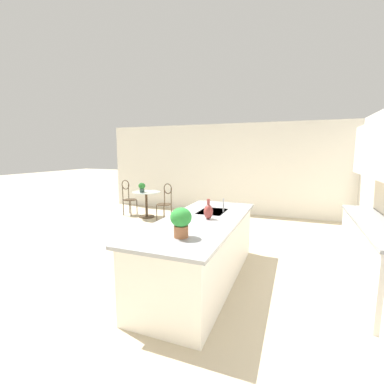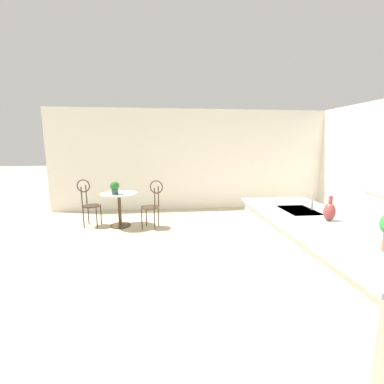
# 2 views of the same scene
# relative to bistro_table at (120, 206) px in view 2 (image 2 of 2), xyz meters

# --- Properties ---
(ground_plane) EXTENTS (40.00, 40.00, 0.00)m
(ground_plane) POSITION_rel_bistro_table_xyz_m (2.77, 1.89, -0.45)
(ground_plane) COLOR beige
(wall_left_window) EXTENTS (0.12, 7.80, 2.70)m
(wall_left_window) POSITION_rel_bistro_table_xyz_m (-1.49, 1.89, 0.90)
(wall_left_window) COLOR silver
(wall_left_window) RESTS_ON ground
(kitchen_island) EXTENTS (2.80, 1.06, 0.92)m
(kitchen_island) POSITION_rel_bistro_table_xyz_m (3.07, 2.74, 0.02)
(kitchen_island) COLOR white
(kitchen_island) RESTS_ON ground
(bistro_table) EXTENTS (0.80, 0.80, 0.74)m
(bistro_table) POSITION_rel_bistro_table_xyz_m (0.00, 0.00, 0.00)
(bistro_table) COLOR #3D2D1E
(bistro_table) RESTS_ON ground
(chair_near_window) EXTENTS (0.47, 0.52, 1.04)m
(chair_near_window) POSITION_rel_bistro_table_xyz_m (0.22, 0.72, 0.13)
(chair_near_window) COLOR #3D2D1E
(chair_near_window) RESTS_ON ground
(chair_by_island) EXTENTS (0.41, 0.50, 1.04)m
(chair_by_island) POSITION_rel_bistro_table_xyz_m (-0.07, -0.66, 0.13)
(chair_by_island) COLOR #3D2D1E
(chair_by_island) RESTS_ON ground
(sink_faucet) EXTENTS (0.02, 0.02, 0.22)m
(sink_faucet) POSITION_rel_bistro_table_xyz_m (2.52, 2.92, 0.58)
(sink_faucet) COLOR #B2B5BA
(sink_faucet) RESTS_ON kitchen_island
(potted_plant_on_table) EXTENTS (0.19, 0.19, 0.27)m
(potted_plant_on_table) POSITION_rel_bistro_table_xyz_m (0.13, -0.06, 0.45)
(potted_plant_on_table) COLOR #385147
(potted_plant_on_table) RESTS_ON bistro_table
(vase_on_counter) EXTENTS (0.13, 0.13, 0.29)m
(vase_on_counter) POSITION_rel_bistro_table_xyz_m (3.02, 2.83, 0.58)
(vase_on_counter) COLOR #993D38
(vase_on_counter) RESTS_ON kitchen_island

